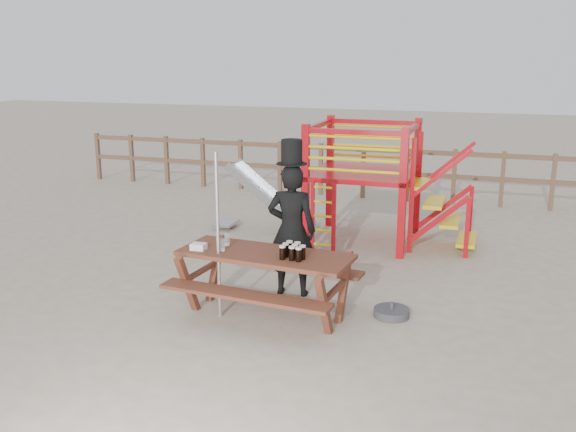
{
  "coord_description": "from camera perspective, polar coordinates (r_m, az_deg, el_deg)",
  "views": [
    {
      "loc": [
        2.39,
        -7.12,
        3.21
      ],
      "look_at": [
        -0.24,
        0.8,
        1.08
      ],
      "focal_mm": 40.0,
      "sensor_mm": 36.0,
      "label": 1
    }
  ],
  "objects": [
    {
      "name": "man_with_hat",
      "position": [
        8.58,
        0.32,
        -0.96
      ],
      "size": [
        0.71,
        0.51,
        2.13
      ],
      "rotation": [
        0.0,
        0.0,
        3.27
      ],
      "color": "black",
      "rests_on": "ground"
    },
    {
      "name": "stout_pints",
      "position": [
        7.66,
        0.43,
        -3.15
      ],
      "size": [
        0.3,
        0.3,
        0.17
      ],
      "color": "black",
      "rests_on": "picnic_table"
    },
    {
      "name": "picnic_table",
      "position": [
        7.99,
        -2.03,
        -5.37
      ],
      "size": [
        2.26,
        1.66,
        0.83
      ],
      "rotation": [
        0.0,
        0.0,
        -0.09
      ],
      "color": "brown",
      "rests_on": "ground"
    },
    {
      "name": "back_fence",
      "position": [
        14.53,
        8.65,
        4.34
      ],
      "size": [
        15.09,
        0.09,
        1.2
      ],
      "color": "brown",
      "rests_on": "ground"
    },
    {
      "name": "metal_pole",
      "position": [
        7.86,
        -6.25,
        -1.82
      ],
      "size": [
        0.05,
        0.05,
        2.08
      ],
      "primitive_type": "cylinder",
      "color": "#B2B2B7",
      "rests_on": "ground"
    },
    {
      "name": "playground_fort",
      "position": [
        11.14,
        6.3,
        3.15
      ],
      "size": [
        4.71,
        1.84,
        2.1
      ],
      "color": "#B70C14",
      "rests_on": "ground"
    },
    {
      "name": "empty_glasses",
      "position": [
        8.09,
        -5.65,
        -2.38
      ],
      "size": [
        0.11,
        0.3,
        0.15
      ],
      "color": "silver",
      "rests_on": "picnic_table"
    },
    {
      "name": "parasol_base",
      "position": [
        8.23,
        9.19,
        -8.47
      ],
      "size": [
        0.45,
        0.45,
        0.19
      ],
      "color": "#3C3B41",
      "rests_on": "ground"
    },
    {
      "name": "paper_bag",
      "position": [
        8.07,
        -7.96,
        -2.71
      ],
      "size": [
        0.18,
        0.14,
        0.08
      ],
      "primitive_type": "cube",
      "rotation": [
        0.0,
        0.0,
        0.02
      ],
      "color": "white",
      "rests_on": "picnic_table"
    },
    {
      "name": "ground",
      "position": [
        8.17,
        -0.19,
        -8.85
      ],
      "size": [
        60.0,
        60.0,
        0.0
      ],
      "primitive_type": "plane",
      "color": "#BBA891",
      "rests_on": "ground"
    }
  ]
}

